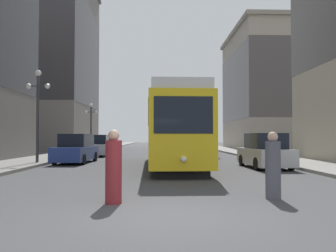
{
  "coord_description": "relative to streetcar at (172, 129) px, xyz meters",
  "views": [
    {
      "loc": [
        -0.24,
        -7.05,
        1.61
      ],
      "look_at": [
        0.17,
        6.8,
        2.06
      ],
      "focal_mm": 36.91,
      "sensor_mm": 36.0,
      "label": 1
    }
  ],
  "objects": [
    {
      "name": "transit_bus",
      "position": [
        2.94,
        15.22,
        -0.15
      ],
      "size": [
        2.86,
        12.96,
        3.45
      ],
      "rotation": [
        0.0,
        0.0,
        -0.02
      ],
      "color": "black",
      "rests_on": "ground"
    },
    {
      "name": "parked_car_left_near",
      "position": [
        -5.93,
        10.26,
        -1.26
      ],
      "size": [
        2.02,
        4.54,
        1.82
      ],
      "rotation": [
        0.0,
        0.0,
        0.04
      ],
      "color": "black",
      "rests_on": "ground"
    },
    {
      "name": "sidewalk_right",
      "position": [
        7.83,
        27.55,
        -2.03
      ],
      "size": [
        3.46,
        120.0,
        0.15
      ],
      "primitive_type": "cube",
      "color": "gray",
      "rests_on": "ground"
    },
    {
      "name": "sidewalk_left",
      "position": [
        -8.96,
        27.55,
        -2.03
      ],
      "size": [
        3.46,
        120.0,
        0.15
      ],
      "primitive_type": "cube",
      "color": "gray",
      "rests_on": "ground"
    },
    {
      "name": "streetcar",
      "position": [
        0.0,
        0.0,
        0.0
      ],
      "size": [
        2.91,
        13.63,
        3.89
      ],
      "rotation": [
        0.0,
        0.0,
        0.02
      ],
      "color": "black",
      "rests_on": "ground"
    },
    {
      "name": "pedestrian_crossing_near",
      "position": [
        -1.88,
        -11.02,
        -1.26
      ],
      "size": [
        0.4,
        0.4,
        1.8
      ],
      "rotation": [
        0.0,
        0.0,
        3.37
      ],
      "color": "maroon",
      "rests_on": "ground"
    },
    {
      "name": "building_left_corner",
      "position": [
        -16.12,
        29.79,
        10.58
      ],
      "size": [
        11.45,
        17.5,
        24.62
      ],
      "color": "slate",
      "rests_on": "ground"
    },
    {
      "name": "lamp_post_left_near",
      "position": [
        -7.83,
        0.85,
        1.61
      ],
      "size": [
        1.41,
        0.36,
        5.41
      ],
      "color": "#333338",
      "rests_on": "sidewalk_left"
    },
    {
      "name": "pedestrian_crossing_far",
      "position": [
        2.21,
        -10.55,
        -1.28
      ],
      "size": [
        0.39,
        0.39,
        1.75
      ],
      "rotation": [
        0.0,
        0.0,
        4.56
      ],
      "color": "#4C4C56",
      "rests_on": "ground"
    },
    {
      "name": "parked_car_left_far",
      "position": [
        -5.93,
        17.11,
        -1.26
      ],
      "size": [
        1.9,
        4.39,
        1.82
      ],
      "rotation": [
        0.0,
        0.0,
        0.0
      ],
      "color": "black",
      "rests_on": "ground"
    },
    {
      "name": "parked_car_left_mid",
      "position": [
        -5.93,
        2.38,
        -1.26
      ],
      "size": [
        2.04,
        4.95,
        1.82
      ],
      "rotation": [
        0.0,
        0.0,
        -0.04
      ],
      "color": "black",
      "rests_on": "ground"
    },
    {
      "name": "lamp_post_left_far",
      "position": [
        -7.83,
        16.94,
        1.38
      ],
      "size": [
        1.41,
        0.36,
        5.02
      ],
      "color": "#333338",
      "rests_on": "sidewalk_left"
    },
    {
      "name": "parked_car_right_far",
      "position": [
        4.8,
        -1.54,
        -1.26
      ],
      "size": [
        1.97,
        4.42,
        1.82
      ],
      "rotation": [
        0.0,
        0.0,
        3.17
      ],
      "color": "black",
      "rests_on": "ground"
    },
    {
      "name": "ground_plane",
      "position": [
        -0.57,
        -12.45,
        -2.1
      ],
      "size": [
        200.0,
        200.0,
        0.0
      ],
      "primitive_type": "plane",
      "color": "#424244"
    },
    {
      "name": "building_right_midblock",
      "position": [
        16.14,
        27.18,
        6.19
      ],
      "size": [
        13.75,
        16.51,
        16.16
      ],
      "color": "#A89E8E",
      "rests_on": "ground"
    }
  ]
}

